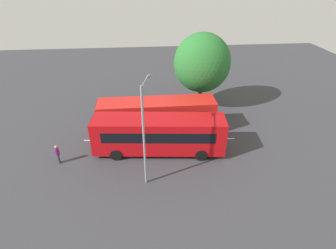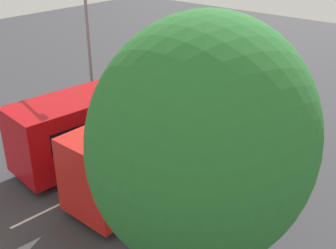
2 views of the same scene
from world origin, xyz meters
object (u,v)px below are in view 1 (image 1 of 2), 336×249
pedestrian (57,153)px  bus_center_left (159,134)px  street_lamp (144,130)px  bus_far_left (157,115)px  depot_tree (202,63)px

pedestrian → bus_center_left: bearing=-26.3°
pedestrian → street_lamp: size_ratio=0.22×
bus_far_left → pedestrian: size_ratio=6.48×
street_lamp → bus_far_left: bearing=4.1°
bus_far_left → depot_tree: 7.89m
pedestrian → depot_tree: depot_tree is taller
street_lamp → depot_tree: 13.55m
bus_far_left → pedestrian: 9.29m
bus_far_left → bus_center_left: same height
bus_far_left → bus_center_left: (0.03, 3.42, 0.00)m
bus_center_left → bus_far_left: bearing=-84.8°
depot_tree → street_lamp: bearing=62.0°
bus_far_left → depot_tree: size_ratio=1.32×
bus_far_left → depot_tree: depot_tree is taller
pedestrian → depot_tree: (-13.39, -9.19, 4.12)m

